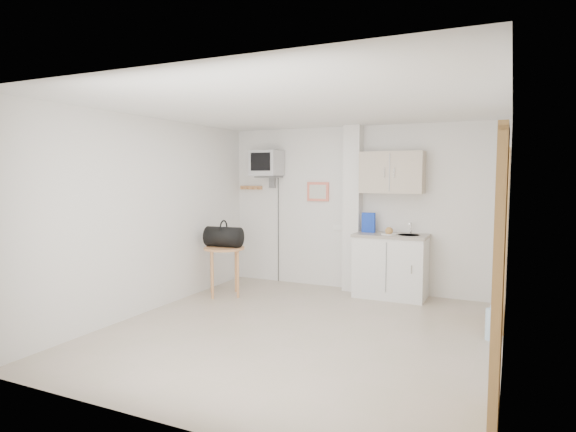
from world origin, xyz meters
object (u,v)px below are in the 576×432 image
at_px(crt_television, 267,164).
at_px(duffel_bag, 224,237).
at_px(round_table, 224,254).
at_px(water_bottle, 491,324).

xyz_separation_m(crt_television, duffel_bag, (-0.23, -0.93, -1.07)).
bearing_deg(round_table, crt_television, 78.36).
bearing_deg(round_table, water_bottle, -6.63).
xyz_separation_m(round_table, water_bottle, (3.63, -0.42, -0.44)).
bearing_deg(duffel_bag, round_table, -56.19).
distance_m(duffel_bag, water_bottle, 3.76).
height_order(duffel_bag, water_bottle, duffel_bag).
bearing_deg(water_bottle, duffel_bag, 172.80).
bearing_deg(crt_television, duffel_bag, -104.02).
xyz_separation_m(duffel_bag, water_bottle, (3.66, -0.46, -0.69)).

